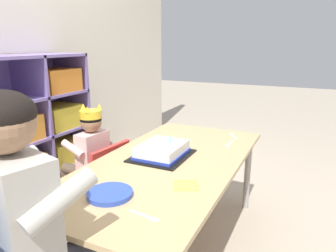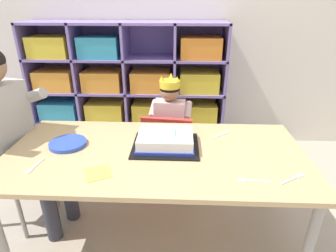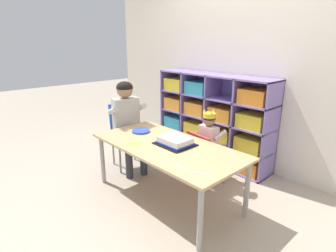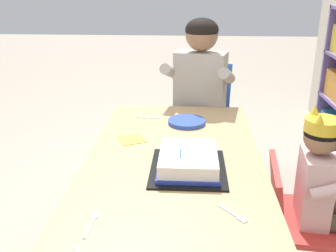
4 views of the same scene
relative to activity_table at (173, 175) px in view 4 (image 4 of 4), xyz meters
name	(u,v)px [view 4 (image 4 of 4)]	position (x,y,z in m)	size (l,w,h in m)	color
activity_table	(173,175)	(0.00, 0.00, 0.00)	(1.54, 0.75, 0.57)	tan
classroom_chair_blue	(295,216)	(0.05, 0.51, -0.15)	(0.40, 0.34, 0.59)	red
child_with_crown	(326,186)	(0.06, 0.61, 0.00)	(0.31, 0.31, 0.84)	beige
classroom_chair_adult_side	(202,113)	(-0.93, 0.14, -0.04)	(0.43, 0.42, 0.78)	blue
adult_helper_seated	(198,89)	(-0.81, 0.11, 0.15)	(0.47, 0.45, 1.08)	#B2ADA3
birthday_cake_on_tray	(188,162)	(0.05, 0.06, 0.08)	(0.35, 0.30, 0.11)	black
paper_plate_stack	(187,122)	(-0.48, 0.05, 0.06)	(0.20, 0.20, 0.02)	blue
paper_napkin_square	(132,139)	(-0.24, -0.21, 0.05)	(0.11, 0.11, 0.00)	#F4DB4C
fork_scattered_mid_table	(92,223)	(0.44, -0.23, 0.05)	(0.14, 0.02, 0.00)	white
fork_by_napkin	(234,214)	(0.37, 0.21, 0.05)	(0.11, 0.09, 0.00)	white
fork_at_table_front_edge	(147,117)	(-0.55, -0.17, 0.05)	(0.04, 0.14, 0.00)	white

